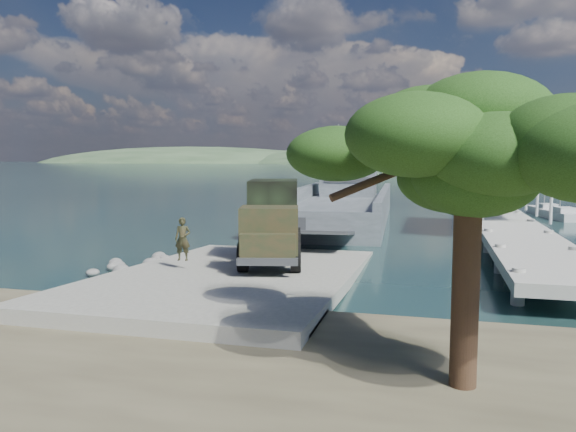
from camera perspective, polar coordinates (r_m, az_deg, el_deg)
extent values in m
plane|color=#163535|center=(25.85, -4.45, -6.25)|extent=(1400.00, 1400.00, 0.00)
cube|color=gray|center=(24.88, -5.21, -6.15)|extent=(10.00, 18.00, 0.50)
cube|color=#B0AEA5|center=(42.39, 20.89, -0.49)|extent=(4.00, 44.00, 0.50)
cube|color=#475054|center=(48.89, 5.17, -0.02)|extent=(9.74, 27.84, 2.29)
cube|color=#475054|center=(49.31, 0.74, 2.03)|extent=(2.07, 27.42, 1.19)
cube|color=#475054|center=(48.48, 9.70, 1.88)|extent=(2.07, 27.42, 1.19)
cube|color=#475054|center=(35.41, 2.78, -1.44)|extent=(8.24, 0.82, 2.38)
cube|color=#475054|center=(57.78, 6.18, 3.38)|extent=(5.68, 3.96, 2.74)
cube|color=#313437|center=(57.74, 6.19, 4.92)|extent=(4.73, 3.17, 0.37)
cylinder|color=#999B9E|center=(57.85, 5.13, 7.02)|extent=(0.15, 0.15, 4.57)
cylinder|color=#999B9E|center=(57.64, 7.30, 6.54)|extent=(0.15, 0.15, 3.66)
cylinder|color=black|center=(24.50, -4.59, -4.19)|extent=(0.74, 1.36, 1.29)
cylinder|color=black|center=(24.39, 0.79, -4.22)|extent=(0.74, 1.36, 1.29)
cylinder|color=black|center=(27.83, -3.91, -2.97)|extent=(0.74, 1.36, 1.29)
cylinder|color=black|center=(27.73, 0.82, -2.99)|extent=(0.74, 1.36, 1.29)
cylinder|color=black|center=(29.79, -3.58, -2.38)|extent=(0.74, 1.36, 1.29)
cylinder|color=black|center=(29.69, 0.84, -2.40)|extent=(0.74, 1.36, 1.29)
cube|color=black|center=(27.14, -1.60, -2.87)|extent=(3.90, 7.87, 0.25)
cube|color=black|center=(24.34, -1.90, -1.40)|extent=(2.89, 2.52, 1.99)
cube|color=black|center=(23.22, -2.05, -3.00)|extent=(2.44, 1.41, 1.00)
cube|color=black|center=(28.47, -1.48, -1.75)|extent=(3.49, 5.03, 0.35)
cube|color=black|center=(28.51, -1.47, 1.18)|extent=(3.21, 4.24, 2.49)
cube|color=#313437|center=(22.84, -2.11, -4.67)|extent=(2.48, 0.82, 0.30)
imported|color=black|center=(25.42, -10.63, -3.18)|extent=(0.77, 0.57, 1.93)
cube|color=silver|center=(55.64, 25.86, -0.03)|extent=(2.77, 5.79, 0.91)
cube|color=silver|center=(54.67, 26.31, 0.49)|extent=(1.73, 1.88, 0.61)
cylinder|color=#999B9E|center=(55.43, 26.01, 3.35)|extent=(0.10, 0.10, 6.08)
cube|color=silver|center=(59.57, 24.54, 0.38)|extent=(2.43, 5.63, 0.89)
cube|color=silver|center=(58.59, 24.88, 0.86)|extent=(1.62, 1.78, 0.59)
cylinder|color=#999B9E|center=(59.38, 24.68, 3.47)|extent=(0.10, 0.10, 5.94)
cylinder|color=#2E2112|center=(12.91, 17.62, -6.26)|extent=(0.60, 0.60, 5.75)
ellipsoid|color=black|center=(12.63, 18.01, 6.16)|extent=(5.56, 5.16, 2.38)
ellipsoid|color=black|center=(15.81, 4.99, 6.32)|extent=(2.78, 2.78, 1.59)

